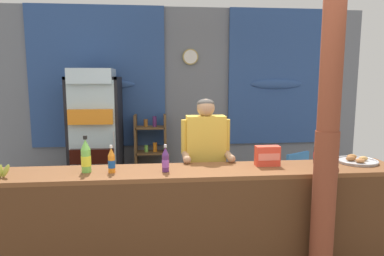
% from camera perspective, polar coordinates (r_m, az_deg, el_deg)
% --- Properties ---
extents(ground_plane, '(7.78, 7.78, 0.00)m').
position_cam_1_polar(ground_plane, '(4.14, 0.10, -17.85)').
color(ground_plane, slate).
extents(back_wall_curtained, '(5.78, 0.22, 2.89)m').
position_cam_1_polar(back_wall_curtained, '(5.46, -1.87, 4.87)').
color(back_wall_curtained, slate).
rests_on(back_wall_curtained, ground).
extents(stall_counter, '(3.87, 0.53, 0.98)m').
position_cam_1_polar(stall_counter, '(3.24, 1.04, -13.83)').
color(stall_counter, brown).
rests_on(stall_counter, ground).
extents(timber_post, '(0.22, 0.20, 2.77)m').
position_cam_1_polar(timber_post, '(3.08, 21.48, -1.56)').
color(timber_post, brown).
rests_on(timber_post, ground).
extents(drink_fridge, '(0.70, 0.73, 1.95)m').
position_cam_1_polar(drink_fridge, '(5.05, -15.62, -0.60)').
color(drink_fridge, black).
rests_on(drink_fridge, ground).
extents(bottle_shelf_rack, '(0.48, 0.28, 1.28)m').
position_cam_1_polar(bottle_shelf_rack, '(5.28, -6.84, -4.43)').
color(bottle_shelf_rack, brown).
rests_on(bottle_shelf_rack, ground).
extents(plastic_lawn_chair, '(0.60, 0.60, 0.86)m').
position_cam_1_polar(plastic_lawn_chair, '(4.85, 15.76, -7.97)').
color(plastic_lawn_chair, '#3884D6').
rests_on(plastic_lawn_chair, ground).
extents(shopkeeper, '(0.53, 0.42, 1.61)m').
position_cam_1_polar(shopkeeper, '(3.72, 2.27, -4.31)').
color(shopkeeper, '#28282D').
rests_on(shopkeeper, ground).
extents(soda_bottle_lime_soda, '(0.09, 0.09, 0.33)m').
position_cam_1_polar(soda_bottle_lime_soda, '(3.25, -17.14, -4.56)').
color(soda_bottle_lime_soda, '#75C64C').
rests_on(soda_bottle_lime_soda, stall_counter).
extents(soda_bottle_orange_soda, '(0.06, 0.06, 0.25)m').
position_cam_1_polar(soda_bottle_orange_soda, '(3.18, -13.17, -5.32)').
color(soda_bottle_orange_soda, orange).
rests_on(soda_bottle_orange_soda, stall_counter).
extents(soda_bottle_grape_soda, '(0.06, 0.06, 0.25)m').
position_cam_1_polar(soda_bottle_grape_soda, '(3.14, -4.41, -5.33)').
color(soda_bottle_grape_soda, '#56286B').
rests_on(soda_bottle_grape_soda, stall_counter).
extents(soda_bottle_cola, '(0.07, 0.07, 0.25)m').
position_cam_1_polar(soda_bottle_cola, '(3.66, 19.98, -3.84)').
color(soda_bottle_cola, black).
rests_on(soda_bottle_cola, stall_counter).
extents(snack_box_crackers, '(0.23, 0.11, 0.19)m').
position_cam_1_polar(snack_box_crackers, '(3.42, 12.36, -4.52)').
color(snack_box_crackers, '#E5422D').
rests_on(snack_box_crackers, stall_counter).
extents(pastry_tray, '(0.40, 0.40, 0.07)m').
position_cam_1_polar(pastry_tray, '(3.86, 25.60, -4.88)').
color(pastry_tray, '#BCBCC1').
rests_on(pastry_tray, stall_counter).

